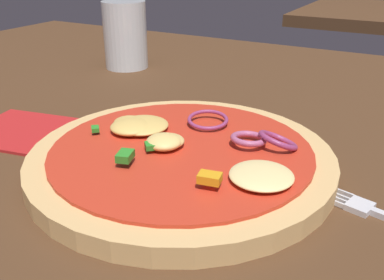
# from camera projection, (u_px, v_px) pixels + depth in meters

# --- Properties ---
(dining_table) EXTENTS (1.49, 1.07, 0.03)m
(dining_table) POSITION_uv_depth(u_px,v_px,m) (212.00, 177.00, 0.42)
(dining_table) COLOR #4C301C
(dining_table) RESTS_ON ground
(pizza) EXTENTS (0.28, 0.28, 0.04)m
(pizza) POSITION_uv_depth(u_px,v_px,m) (181.00, 157.00, 0.39)
(pizza) COLOR tan
(pizza) RESTS_ON dining_table
(beer_glass) EXTENTS (0.07, 0.07, 0.11)m
(beer_glass) POSITION_uv_depth(u_px,v_px,m) (125.00, 38.00, 0.70)
(beer_glass) COLOR silver
(beer_glass) RESTS_ON dining_table
(napkin) EXTENTS (0.12, 0.12, 0.00)m
(napkin) POSITION_uv_depth(u_px,v_px,m) (20.00, 130.00, 0.47)
(napkin) COLOR #B21E1E
(napkin) RESTS_ON dining_table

